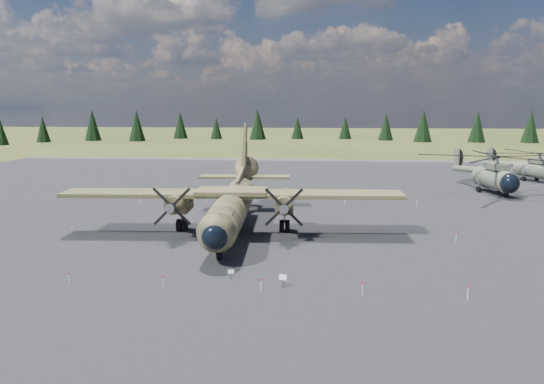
# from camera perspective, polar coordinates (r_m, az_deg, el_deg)

# --- Properties ---
(ground) EXTENTS (500.00, 500.00, 0.00)m
(ground) POSITION_cam_1_polar(r_m,az_deg,el_deg) (45.37, -1.62, -4.91)
(ground) COLOR brown
(ground) RESTS_ON ground
(apron) EXTENTS (120.00, 120.00, 0.04)m
(apron) POSITION_cam_1_polar(r_m,az_deg,el_deg) (55.06, -0.28, -2.41)
(apron) COLOR #515155
(apron) RESTS_ON ground
(transport_plane) EXTENTS (29.73, 26.97, 9.79)m
(transport_plane) POSITION_cam_1_polar(r_m,az_deg,el_deg) (47.52, -4.16, -0.82)
(transport_plane) COLOR #30371E
(transport_plane) RESTS_ON ground
(helicopter_near) EXTENTS (22.75, 24.53, 4.97)m
(helicopter_near) POSITION_cam_1_polar(r_m,az_deg,el_deg) (73.50, 22.84, 2.55)
(helicopter_near) COLOR slate
(helicopter_near) RESTS_ON ground
(helicopter_mid) EXTENTS (22.66, 22.66, 4.38)m
(helicopter_mid) POSITION_cam_1_polar(r_m,az_deg,el_deg) (88.27, 26.59, 3.00)
(helicopter_mid) COLOR slate
(helicopter_mid) RESTS_ON ground
(info_placard_left) EXTENTS (0.42, 0.25, 0.63)m
(info_placard_left) POSITION_cam_1_polar(r_m,az_deg,el_deg) (34.68, -4.43, -8.64)
(info_placard_left) COLOR gray
(info_placard_left) RESTS_ON ground
(info_placard_right) EXTENTS (0.52, 0.34, 0.76)m
(info_placard_right) POSITION_cam_1_polar(r_m,az_deg,el_deg) (33.17, 1.18, -9.28)
(info_placard_right) COLOR gray
(info_placard_right) RESTS_ON ground
(barrier_fence) EXTENTS (33.12, 29.62, 0.85)m
(barrier_fence) POSITION_cam_1_polar(r_m,az_deg,el_deg) (45.24, -2.22, -4.29)
(barrier_fence) COLOR white
(barrier_fence) RESTS_ON ground
(treeline) EXTENTS (303.08, 301.00, 10.80)m
(treeline) POSITION_cam_1_polar(r_m,az_deg,el_deg) (55.23, 5.54, 2.49)
(treeline) COLOR black
(treeline) RESTS_ON ground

